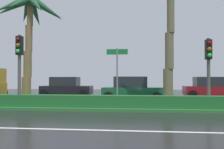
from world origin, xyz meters
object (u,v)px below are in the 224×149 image
street_name_sign (117,69)px  car_in_traffic_third (210,88)px  car_in_traffic_second (132,89)px  car_in_traffic_leading (66,87)px  palm_tree_mid_left (29,15)px  traffic_signal_median_right (209,60)px  traffic_signal_median_left (19,57)px

street_name_sign → car_in_traffic_third: street_name_sign is taller
street_name_sign → car_in_traffic_second: size_ratio=0.70×
car_in_traffic_leading → car_in_traffic_third: same height
palm_tree_mid_left → car_in_traffic_second: palm_tree_mid_left is taller
traffic_signal_median_right → car_in_traffic_third: 8.89m
car_in_traffic_leading → car_in_traffic_second: 6.44m
traffic_signal_median_right → car_in_traffic_second: traffic_signal_median_right is taller
car_in_traffic_leading → traffic_signal_median_right: bearing=-40.3°
traffic_signal_median_left → car_in_traffic_third: size_ratio=0.85×
palm_tree_mid_left → traffic_signal_median_right: size_ratio=1.95×
palm_tree_mid_left → street_name_sign: 6.29m
car_in_traffic_leading → traffic_signal_median_left: bearing=-89.2°
street_name_sign → car_in_traffic_leading: size_ratio=0.70×
traffic_signal_median_right → car_in_traffic_leading: (-9.56, 8.09, -1.67)m
traffic_signal_median_left → traffic_signal_median_right: bearing=2.8°
traffic_signal_median_left → street_name_sign: 5.03m
car_in_traffic_second → car_in_traffic_third: 7.11m
street_name_sign → car_in_traffic_leading: street_name_sign is taller
traffic_signal_median_right → street_name_sign: (-4.50, 0.30, -0.41)m
traffic_signal_median_left → street_name_sign: bearing=8.9°
traffic_signal_median_left → car_in_traffic_third: (11.91, 8.85, -1.85)m
traffic_signal_median_right → street_name_sign: traffic_signal_median_right is taller
traffic_signal_median_left → car_in_traffic_leading: (-0.12, 8.56, -1.85)m
traffic_signal_median_left → car_in_traffic_third: traffic_signal_median_left is taller
car_in_traffic_leading → car_in_traffic_second: same height
traffic_signal_median_right → street_name_sign: bearing=176.1°
palm_tree_mid_left → car_in_traffic_second: bearing=32.3°
car_in_traffic_second → car_in_traffic_third: bearing=27.2°
traffic_signal_median_right → car_in_traffic_second: size_ratio=0.79×
car_in_traffic_leading → car_in_traffic_third: bearing=1.3°
traffic_signal_median_right → car_in_traffic_third: (2.47, 8.38, -1.67)m
traffic_signal_median_left → car_in_traffic_leading: bearing=90.8°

